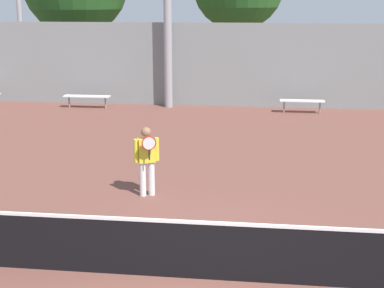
{
  "coord_description": "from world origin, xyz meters",
  "views": [
    {
      "loc": [
        0.6,
        -7.42,
        4.17
      ],
      "look_at": [
        -0.85,
        4.71,
        0.88
      ],
      "focal_mm": 50.0,
      "sensor_mm": 36.0,
      "label": 1
    }
  ],
  "objects_px": {
    "tennis_player": "(147,157)",
    "bench_courtside_far": "(87,97)",
    "tennis_net": "(211,250)",
    "bench_adjacent_court": "(302,102)"
  },
  "relations": [
    {
      "from": "bench_adjacent_court",
      "to": "tennis_net",
      "type": "bearing_deg",
      "value": -100.42
    },
    {
      "from": "bench_courtside_far",
      "to": "tennis_net",
      "type": "bearing_deg",
      "value": -64.96
    },
    {
      "from": "tennis_player",
      "to": "bench_courtside_far",
      "type": "height_order",
      "value": "tennis_player"
    },
    {
      "from": "tennis_net",
      "to": "tennis_player",
      "type": "bearing_deg",
      "value": 115.86
    },
    {
      "from": "tennis_net",
      "to": "tennis_player",
      "type": "relative_size",
      "value": 7.33
    },
    {
      "from": "tennis_player",
      "to": "tennis_net",
      "type": "bearing_deg",
      "value": -87.73
    },
    {
      "from": "tennis_player",
      "to": "bench_courtside_far",
      "type": "xyz_separation_m",
      "value": [
        -4.36,
        9.47,
        -0.43
      ]
    },
    {
      "from": "tennis_player",
      "to": "bench_courtside_far",
      "type": "distance_m",
      "value": 10.43
    },
    {
      "from": "tennis_net",
      "to": "tennis_player",
      "type": "distance_m",
      "value": 3.91
    },
    {
      "from": "tennis_net",
      "to": "bench_courtside_far",
      "type": "bearing_deg",
      "value": 115.04
    }
  ]
}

